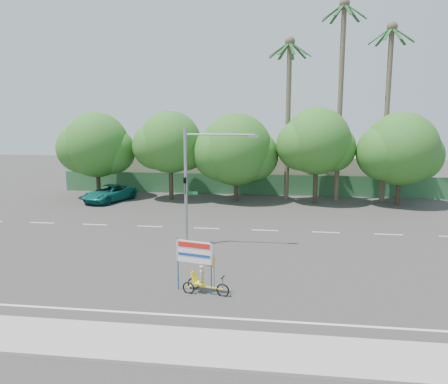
# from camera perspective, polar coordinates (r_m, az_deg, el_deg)

# --- Properties ---
(ground) EXTENTS (120.00, 120.00, 0.00)m
(ground) POSITION_cam_1_polar(r_m,az_deg,el_deg) (22.12, -0.72, -10.15)
(ground) COLOR #33302D
(ground) RESTS_ON ground
(sidewalk_near) EXTENTS (50.00, 2.40, 0.12)m
(sidewalk_near) POSITION_cam_1_polar(r_m,az_deg,el_deg) (15.37, -4.95, -19.43)
(sidewalk_near) COLOR gray
(sidewalk_near) RESTS_ON ground
(fence) EXTENTS (38.00, 0.08, 2.00)m
(fence) POSITION_cam_1_polar(r_m,az_deg,el_deg) (42.69, 3.41, 1.00)
(fence) COLOR #336B3D
(fence) RESTS_ON ground
(building_left) EXTENTS (12.00, 8.00, 4.00)m
(building_left) POSITION_cam_1_polar(r_m,az_deg,el_deg) (48.67, -8.03, 3.20)
(building_left) COLOR #B3A98E
(building_left) RESTS_ON ground
(building_right) EXTENTS (14.00, 8.00, 3.60)m
(building_right) POSITION_cam_1_polar(r_m,az_deg,el_deg) (47.20, 13.56, 2.57)
(building_right) COLOR #B3A98E
(building_right) RESTS_ON ground
(tree_far_left) EXTENTS (7.14, 6.00, 7.96)m
(tree_far_left) POSITION_cam_1_polar(r_m,az_deg,el_deg) (42.26, -16.37, 5.66)
(tree_far_left) COLOR #473828
(tree_far_left) RESTS_ON ground
(tree_left) EXTENTS (6.66, 5.60, 8.07)m
(tree_left) POSITION_cam_1_polar(r_m,az_deg,el_deg) (39.93, -7.10, 6.19)
(tree_left) COLOR #473828
(tree_left) RESTS_ON ground
(tree_center) EXTENTS (7.62, 6.40, 7.85)m
(tree_center) POSITION_cam_1_polar(r_m,az_deg,el_deg) (38.91, 1.53, 5.29)
(tree_center) COLOR #473828
(tree_center) RESTS_ON ground
(tree_right) EXTENTS (6.90, 5.80, 8.36)m
(tree_right) POSITION_cam_1_polar(r_m,az_deg,el_deg) (38.76, 11.95, 6.21)
(tree_right) COLOR #473828
(tree_right) RESTS_ON ground
(tree_far_right) EXTENTS (7.38, 6.20, 7.94)m
(tree_far_right) POSITION_cam_1_polar(r_m,az_deg,el_deg) (39.95, 22.01, 4.95)
(tree_far_right) COLOR #473828
(tree_far_right) RESTS_ON ground
(palm_tall) EXTENTS (3.73, 3.79, 17.45)m
(palm_tall) POSITION_cam_1_polar(r_m,az_deg,el_deg) (40.49, 15.04, 13.64)
(palm_tall) COLOR #70604C
(palm_tall) RESTS_ON ground
(palm_mid) EXTENTS (3.73, 3.79, 15.45)m
(palm_mid) POSITION_cam_1_polar(r_m,az_deg,el_deg) (41.11, 20.62, 11.80)
(palm_mid) COLOR #70604C
(palm_mid) RESTS_ON ground
(palm_short) EXTENTS (3.73, 3.79, 14.45)m
(palm_short) POSITION_cam_1_polar(r_m,az_deg,el_deg) (40.10, 8.41, 11.61)
(palm_short) COLOR #70604C
(palm_short) RESTS_ON ground
(traffic_signal) EXTENTS (4.72, 1.10, 7.00)m
(traffic_signal) POSITION_cam_1_polar(r_m,az_deg,el_deg) (25.52, -4.34, -0.66)
(traffic_signal) COLOR gray
(traffic_signal) RESTS_ON ground
(trike_billboard) EXTENTS (2.40, 0.89, 2.41)m
(trike_billboard) POSITION_cam_1_polar(r_m,az_deg,el_deg) (19.16, -3.24, -10.30)
(trike_billboard) COLOR black
(trike_billboard) RESTS_ON ground
(pickup_truck) EXTENTS (4.10, 5.87, 1.49)m
(pickup_truck) POSITION_cam_1_polar(r_m,az_deg,el_deg) (40.53, -14.75, -0.16)
(pickup_truck) COLOR #0E625A
(pickup_truck) RESTS_ON ground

